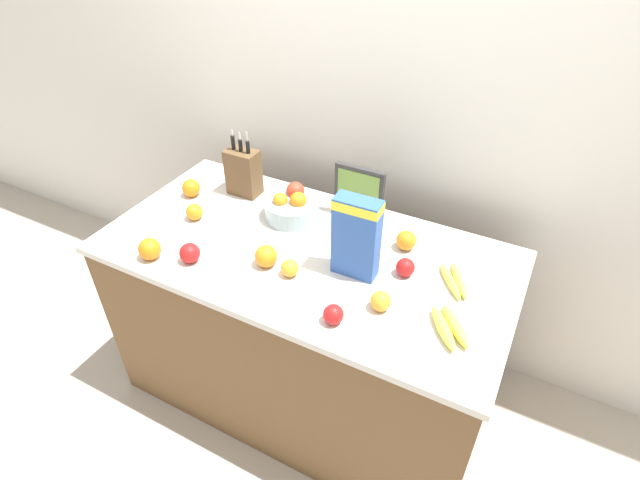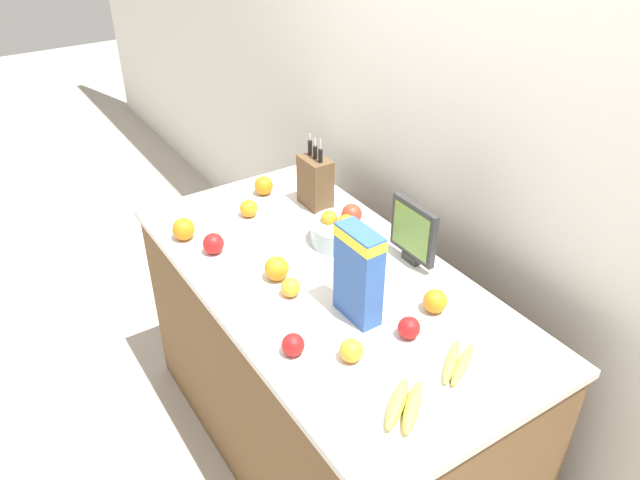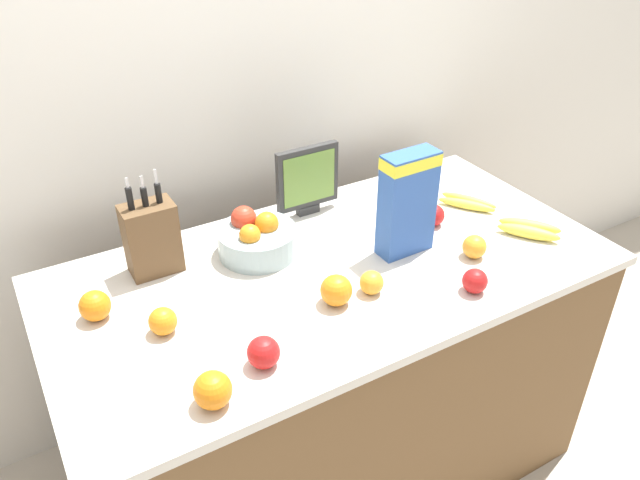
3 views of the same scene
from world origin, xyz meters
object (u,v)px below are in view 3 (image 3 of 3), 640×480
object	(u,v)px
knife_block	(152,238)
orange_front_center	(393,198)
apple_rightmost	(475,281)
banana_bunch_right	(529,229)
cereal_box	(408,200)
orange_near_bowl	(95,306)
orange_by_cereal	(336,290)
banana_bunch_left	(468,202)
orange_mid_left	(372,283)
apple_rear	(433,215)
apple_leftmost	(264,352)
orange_mid_right	(163,321)
small_monitor	(308,179)
orange_front_right	(213,390)
orange_back_center	(474,247)
fruit_bowl	(257,238)

from	to	relation	value
knife_block	orange_front_center	bearing A→B (deg)	-3.72
apple_rightmost	banana_bunch_right	bearing A→B (deg)	21.37
cereal_box	orange_near_bowl	size ratio (longest dim) A/B	3.93
apple_rightmost	orange_by_cereal	world-z (taller)	orange_by_cereal
knife_block	apple_rightmost	distance (m)	0.93
banana_bunch_left	orange_mid_left	world-z (taller)	orange_mid_left
apple_rear	knife_block	bearing A→B (deg)	166.59
knife_block	orange_mid_left	world-z (taller)	knife_block
banana_bunch_right	orange_mid_left	xyz separation A→B (m)	(-0.61, -0.00, 0.01)
banana_bunch_left	apple_leftmost	xyz separation A→B (m)	(-0.95, -0.35, 0.02)
orange_mid_left	banana_bunch_right	bearing A→B (deg)	0.03
knife_block	apple_rightmost	bearing A→B (deg)	-36.73
apple_rightmost	apple_leftmost	bearing A→B (deg)	177.18
apple_leftmost	orange_mid_right	xyz separation A→B (m)	(-0.17, 0.24, -0.00)
small_monitor	banana_bunch_left	distance (m)	0.57
orange_front_right	orange_front_center	world-z (taller)	orange_front_right
small_monitor	orange_mid_left	xyz separation A→B (m)	(-0.06, -0.48, -0.10)
orange_front_center	knife_block	bearing A→B (deg)	176.28
orange_back_center	orange_front_center	bearing A→B (deg)	96.14
banana_bunch_right	orange_front_center	world-z (taller)	orange_front_center
knife_block	orange_mid_left	xyz separation A→B (m)	(0.49, -0.41, -0.08)
apple_rear	orange_mid_left	xyz separation A→B (m)	(-0.38, -0.20, -0.00)
orange_front_center	orange_mid_right	distance (m)	0.92
orange_mid_right	fruit_bowl	bearing A→B (deg)	30.52
apple_rear	orange_front_right	world-z (taller)	orange_front_right
orange_back_center	banana_bunch_left	bearing A→B (deg)	51.69
cereal_box	orange_front_center	bearing A→B (deg)	60.66
apple_leftmost	orange_back_center	world-z (taller)	apple_leftmost
cereal_box	apple_rear	world-z (taller)	cereal_box
banana_bunch_left	orange_near_bowl	bearing A→B (deg)	178.46
fruit_bowl	orange_mid_left	size ratio (longest dim) A/B	3.54
orange_near_bowl	small_monitor	bearing A→B (deg)	15.21
apple_rear	orange_near_bowl	bearing A→B (deg)	176.31
apple_rear	orange_mid_right	world-z (taller)	orange_mid_right
knife_block	apple_rear	size ratio (longest dim) A/B	4.41
knife_block	orange_back_center	xyz separation A→B (m)	(0.86, -0.42, -0.08)
banana_bunch_right	apple_leftmost	world-z (taller)	apple_leftmost
apple_rear	orange_front_center	world-z (taller)	orange_front_center
orange_front_right	apple_rightmost	bearing A→B (deg)	1.81
fruit_bowl	apple_rightmost	world-z (taller)	fruit_bowl
cereal_box	orange_mid_right	size ratio (longest dim) A/B	4.44
cereal_box	knife_block	bearing A→B (deg)	156.70
small_monitor	apple_rightmost	xyz separation A→B (m)	(0.19, -0.62, -0.09)
orange_back_center	orange_by_cereal	distance (m)	0.48
knife_block	apple_leftmost	xyz separation A→B (m)	(0.10, -0.52, -0.07)
apple_rear	orange_mid_left	world-z (taller)	apple_rear
orange_front_center	small_monitor	bearing A→B (deg)	155.53
orange_front_center	cereal_box	bearing A→B (deg)	-118.09
fruit_bowl	apple_rightmost	bearing A→B (deg)	-47.70
orange_mid_left	orange_mid_right	size ratio (longest dim) A/B	0.93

